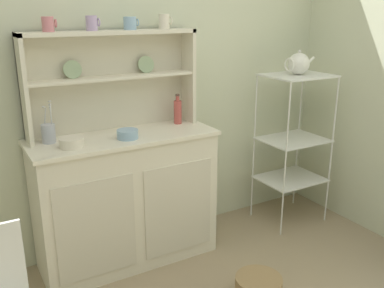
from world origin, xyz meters
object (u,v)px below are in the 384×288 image
object	(u,v)px
jam_bottle	(178,111)
bakers_rack	(294,131)
utensil_jar	(49,133)
porcelain_teapot	(299,64)
bowl_mixing_large	(71,142)
hutch_shelf_unit	(111,72)
hutch_cabinet	(126,198)
cup_rose_0	(48,24)

from	to	relation	value
jam_bottle	bakers_rack	bearing A→B (deg)	-11.24
utensil_jar	porcelain_teapot	world-z (taller)	porcelain_teapot
utensil_jar	porcelain_teapot	bearing A→B (deg)	-5.55
bowl_mixing_large	utensil_jar	distance (m)	0.18
hutch_shelf_unit	porcelain_teapot	xyz separation A→B (m)	(1.33, -0.26, -0.00)
hutch_cabinet	hutch_shelf_unit	distance (m)	0.81
hutch_shelf_unit	bakers_rack	xyz separation A→B (m)	(1.33, -0.26, -0.51)
hutch_cabinet	bowl_mixing_large	distance (m)	0.57
bowl_mixing_large	porcelain_teapot	world-z (taller)	porcelain_teapot
utensil_jar	porcelain_teapot	xyz separation A→B (m)	(1.76, -0.17, 0.31)
jam_bottle	cup_rose_0	bearing A→B (deg)	177.40
cup_rose_0	bowl_mixing_large	distance (m)	0.67
utensil_jar	jam_bottle	bearing A→B (deg)	0.55
bowl_mixing_large	porcelain_teapot	xyz separation A→B (m)	(1.67, -0.02, 0.34)
cup_rose_0	hutch_cabinet	bearing A→B (deg)	-18.67
jam_bottle	porcelain_teapot	bearing A→B (deg)	-11.26
hutch_shelf_unit	cup_rose_0	world-z (taller)	cup_rose_0
hutch_cabinet	utensil_jar	size ratio (longest dim) A/B	4.67
hutch_shelf_unit	bowl_mixing_large	bearing A→B (deg)	-145.16
bakers_rack	bowl_mixing_large	size ratio (longest dim) A/B	8.38
cup_rose_0	jam_bottle	bearing A→B (deg)	-2.60
bakers_rack	utensil_jar	bearing A→B (deg)	174.45
porcelain_teapot	cup_rose_0	bearing A→B (deg)	172.75
jam_bottle	porcelain_teapot	world-z (taller)	porcelain_teapot
hutch_cabinet	hutch_shelf_unit	world-z (taller)	hutch_shelf_unit
bakers_rack	bowl_mixing_large	distance (m)	1.68
bowl_mixing_large	jam_bottle	distance (m)	0.79
hutch_cabinet	cup_rose_0	xyz separation A→B (m)	(-0.36, 0.12, 1.09)
bakers_rack	jam_bottle	distance (m)	0.95
porcelain_teapot	jam_bottle	bearing A→B (deg)	168.74
hutch_cabinet	hutch_shelf_unit	bearing A→B (deg)	90.00
bakers_rack	cup_rose_0	size ratio (longest dim) A/B	14.00
jam_bottle	utensil_jar	bearing A→B (deg)	-179.45
hutch_cabinet	porcelain_teapot	xyz separation A→B (m)	(1.33, -0.09, 0.79)
hutch_shelf_unit	jam_bottle	bearing A→B (deg)	-10.16
bakers_rack	jam_bottle	world-z (taller)	bakers_rack
hutch_cabinet	bakers_rack	world-z (taller)	bakers_rack
hutch_cabinet	bowl_mixing_large	xyz separation A→B (m)	(-0.34, -0.07, 0.45)
bakers_rack	jam_bottle	xyz separation A→B (m)	(-0.90, 0.18, 0.22)
hutch_cabinet	bowl_mixing_large	size ratio (longest dim) A/B	8.40
hutch_cabinet	jam_bottle	distance (m)	0.67
hutch_shelf_unit	utensil_jar	bearing A→B (deg)	-168.77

